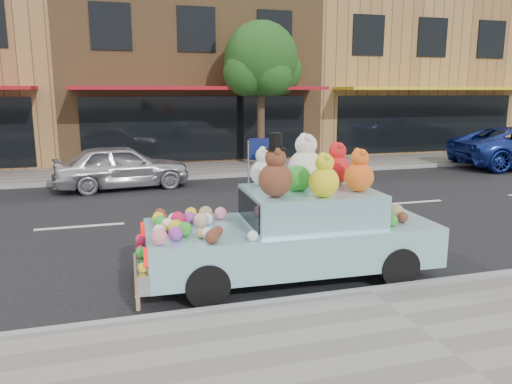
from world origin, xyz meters
name	(u,v)px	position (x,y,z in m)	size (l,w,h in m)	color
ground	(261,214)	(0.00, 0.00, 0.00)	(120.00, 120.00, 0.00)	black
near_sidewalk	(435,345)	(0.00, -6.50, 0.06)	(60.00, 3.00, 0.12)	gray
far_sidewalk	(207,170)	(0.00, 6.50, 0.06)	(60.00, 3.00, 0.12)	gray
near_kerb	(368,293)	(0.00, -5.00, 0.07)	(60.00, 0.12, 0.13)	gray
far_kerb	(216,176)	(0.00, 5.00, 0.07)	(60.00, 0.12, 0.13)	gray
storefront_mid	(182,71)	(0.00, 11.97, 3.64)	(10.00, 9.80, 7.30)	olive
storefront_right	(381,74)	(10.00, 11.97, 3.64)	(10.00, 9.80, 7.30)	#A27843
street_tree	(261,65)	(2.03, 6.55, 3.69)	(3.00, 2.70, 5.22)	#38281C
car_silver	(122,166)	(-2.98, 4.08, 0.65)	(1.54, 3.83, 1.31)	#B9B8BE
art_car	(292,227)	(-0.73, -3.94, 0.79)	(4.55, 1.94, 2.25)	black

